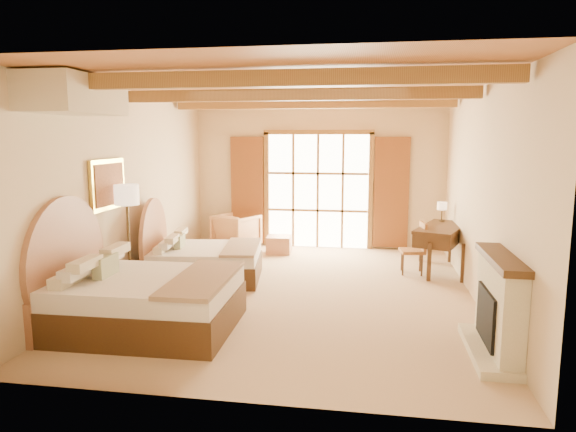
% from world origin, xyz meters
% --- Properties ---
extents(floor, '(7.00, 7.00, 0.00)m').
position_xyz_m(floor, '(0.00, 0.00, 0.00)').
color(floor, tan).
rests_on(floor, ground).
extents(wall_back, '(5.50, 0.00, 5.50)m').
position_xyz_m(wall_back, '(0.00, 3.50, 1.60)').
color(wall_back, beige).
rests_on(wall_back, ground).
extents(wall_left, '(0.00, 7.00, 7.00)m').
position_xyz_m(wall_left, '(-2.75, 0.00, 1.60)').
color(wall_left, beige).
rests_on(wall_left, ground).
extents(wall_right, '(0.00, 7.00, 7.00)m').
position_xyz_m(wall_right, '(2.75, 0.00, 1.60)').
color(wall_right, beige).
rests_on(wall_right, ground).
extents(ceiling, '(7.00, 7.00, 0.00)m').
position_xyz_m(ceiling, '(0.00, 0.00, 3.20)').
color(ceiling, '#B8723F').
rests_on(ceiling, ground).
extents(ceiling_beams, '(5.39, 4.60, 0.18)m').
position_xyz_m(ceiling_beams, '(0.00, 0.00, 3.08)').
color(ceiling_beams, olive).
rests_on(ceiling_beams, ceiling).
extents(french_doors, '(3.95, 0.08, 2.60)m').
position_xyz_m(french_doors, '(0.00, 3.44, 1.25)').
color(french_doors, white).
rests_on(french_doors, ground).
extents(fireplace, '(0.46, 1.40, 1.16)m').
position_xyz_m(fireplace, '(2.60, -2.00, 0.51)').
color(fireplace, beige).
rests_on(fireplace, ground).
extents(painting, '(0.06, 0.95, 0.75)m').
position_xyz_m(painting, '(-2.70, -0.75, 1.75)').
color(painting, '#E5CD4C').
rests_on(painting, wall_left).
extents(canopy_valance, '(0.70, 1.40, 0.45)m').
position_xyz_m(canopy_valance, '(-2.40, -2.00, 2.95)').
color(canopy_valance, beige).
rests_on(canopy_valance, ceiling).
extents(bed_near, '(2.28, 1.77, 1.49)m').
position_xyz_m(bed_near, '(-1.83, -1.87, 0.45)').
color(bed_near, '#412E13').
rests_on(bed_near, floor).
extents(bed_far, '(2.06, 1.66, 1.24)m').
position_xyz_m(bed_far, '(-1.78, 0.47, 0.37)').
color(bed_far, '#412E13').
rests_on(bed_far, floor).
extents(nightstand, '(0.59, 0.59, 0.57)m').
position_xyz_m(nightstand, '(-2.49, -1.12, 0.28)').
color(nightstand, '#412E13').
rests_on(nightstand, floor).
extents(floor_lamp, '(0.37, 0.37, 1.74)m').
position_xyz_m(floor_lamp, '(-2.50, -0.59, 1.48)').
color(floor_lamp, '#3D311D').
rests_on(floor_lamp, floor).
extents(armchair, '(1.11, 1.12, 0.77)m').
position_xyz_m(armchair, '(-1.75, 2.98, 0.39)').
color(armchair, tan).
rests_on(armchair, floor).
extents(ottoman, '(0.53, 0.53, 0.36)m').
position_xyz_m(ottoman, '(-0.74, 2.69, 0.18)').
color(ottoman, '#A77050').
rests_on(ottoman, floor).
extents(desk, '(1.17, 1.70, 0.84)m').
position_xyz_m(desk, '(2.45, 1.71, 0.45)').
color(desk, '#412E13').
rests_on(desk, floor).
extents(desk_chair, '(0.47, 0.47, 0.94)m').
position_xyz_m(desk_chair, '(1.95, 1.45, 0.29)').
color(desk_chair, '#9F6432').
rests_on(desk_chair, floor).
extents(desk_lamp, '(0.18, 0.18, 0.37)m').
position_xyz_m(desk_lamp, '(2.52, 2.28, 1.12)').
color(desk_lamp, '#3D311D').
rests_on(desk_lamp, desk).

